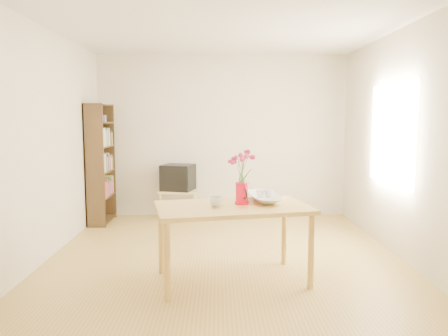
{
  "coord_description": "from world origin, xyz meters",
  "views": [
    {
      "loc": [
        -0.07,
        -4.84,
        1.59
      ],
      "look_at": [
        0.0,
        0.3,
        1.0
      ],
      "focal_mm": 35.0,
      "sensor_mm": 36.0,
      "label": 1
    }
  ],
  "objects_px": {
    "mug": "(216,201)",
    "bowl": "(264,181)",
    "pitcher": "(242,194)",
    "table": "(233,214)",
    "television": "(178,177)"
  },
  "relations": [
    {
      "from": "pitcher",
      "to": "mug",
      "type": "height_order",
      "value": "pitcher"
    },
    {
      "from": "table",
      "to": "mug",
      "type": "distance_m",
      "value": 0.2
    },
    {
      "from": "table",
      "to": "pitcher",
      "type": "distance_m",
      "value": 0.22
    },
    {
      "from": "pitcher",
      "to": "mug",
      "type": "bearing_deg",
      "value": -172.86
    },
    {
      "from": "mug",
      "to": "television",
      "type": "xyz_separation_m",
      "value": [
        -0.61,
        2.72,
        -0.13
      ]
    },
    {
      "from": "bowl",
      "to": "television",
      "type": "xyz_separation_m",
      "value": [
        -1.1,
        2.46,
        -0.29
      ]
    },
    {
      "from": "pitcher",
      "to": "mug",
      "type": "xyz_separation_m",
      "value": [
        -0.25,
        -0.11,
        -0.05
      ]
    },
    {
      "from": "table",
      "to": "pitcher",
      "type": "height_order",
      "value": "pitcher"
    },
    {
      "from": "mug",
      "to": "bowl",
      "type": "height_order",
      "value": "bowl"
    },
    {
      "from": "table",
      "to": "television",
      "type": "relative_size",
      "value": 2.84
    },
    {
      "from": "pitcher",
      "to": "television",
      "type": "distance_m",
      "value": 2.75
    },
    {
      "from": "pitcher",
      "to": "television",
      "type": "xyz_separation_m",
      "value": [
        -0.86,
        2.61,
        -0.18
      ]
    },
    {
      "from": "mug",
      "to": "television",
      "type": "relative_size",
      "value": 0.22
    },
    {
      "from": "table",
      "to": "television",
      "type": "xyz_separation_m",
      "value": [
        -0.77,
        2.69,
        -0.01
      ]
    },
    {
      "from": "television",
      "to": "bowl",
      "type": "bearing_deg",
      "value": -50.54
    }
  ]
}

